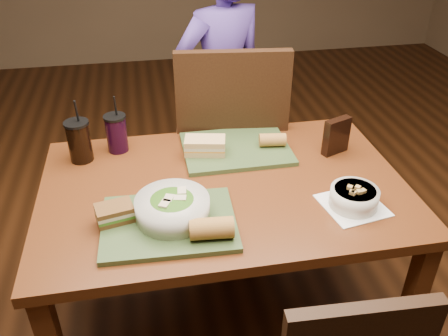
{
  "coord_description": "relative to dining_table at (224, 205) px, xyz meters",
  "views": [
    {
      "loc": [
        -0.25,
        -1.38,
        1.71
      ],
      "look_at": [
        0.0,
        0.0,
        0.82
      ],
      "focal_mm": 38.0,
      "sensor_mm": 36.0,
      "label": 1
    }
  ],
  "objects": [
    {
      "name": "dining_table",
      "position": [
        0.0,
        0.0,
        0.0
      ],
      "size": [
        1.3,
        0.85,
        0.75
      ],
      "color": "#562A11",
      "rests_on": "ground"
    },
    {
      "name": "chip_bag",
      "position": [
        0.47,
        0.14,
        0.16
      ],
      "size": [
        0.12,
        0.07,
        0.15
      ],
      "primitive_type": "cube",
      "rotation": [
        0.0,
        0.0,
        0.38
      ],
      "color": "black",
      "rests_on": "dining_table"
    },
    {
      "name": "baguette_far",
      "position": [
        0.24,
        0.21,
        0.13
      ],
      "size": [
        0.11,
        0.07,
        0.05
      ],
      "primitive_type": "cylinder",
      "rotation": [
        0.0,
        1.57,
        -0.13
      ],
      "color": "#AD7533",
      "rests_on": "tray_far"
    },
    {
      "name": "cup_cola",
      "position": [
        -0.51,
        0.27,
        0.17
      ],
      "size": [
        0.09,
        0.09,
        0.25
      ],
      "color": "black",
      "rests_on": "dining_table"
    },
    {
      "name": "diner",
      "position": [
        0.16,
        0.96,
        0.06
      ],
      "size": [
        0.61,
        0.5,
        1.43
      ],
      "primitive_type": "imported",
      "rotation": [
        0.0,
        0.0,
        3.49
      ],
      "color": "#473084",
      "rests_on": "ground"
    },
    {
      "name": "tray_near",
      "position": [
        -0.21,
        -0.2,
        0.1
      ],
      "size": [
        0.43,
        0.34,
        0.02
      ],
      "primitive_type": "cube",
      "rotation": [
        0.0,
        0.0,
        -0.04
      ],
      "color": "#364C27",
      "rests_on": "dining_table"
    },
    {
      "name": "sandwich_near",
      "position": [
        -0.38,
        -0.16,
        0.14
      ],
      "size": [
        0.13,
        0.1,
        0.05
      ],
      "color": "#593819",
      "rests_on": "tray_near"
    },
    {
      "name": "ground",
      "position": [
        0.0,
        0.0,
        -0.66
      ],
      "size": [
        6.0,
        6.0,
        0.0
      ],
      "primitive_type": "plane",
      "color": "#381C0B",
      "rests_on": "ground"
    },
    {
      "name": "sandwich_far",
      "position": [
        -0.04,
        0.21,
        0.14
      ],
      "size": [
        0.17,
        0.11,
        0.06
      ],
      "color": "tan",
      "rests_on": "tray_far"
    },
    {
      "name": "baguette_near",
      "position": [
        -0.09,
        -0.29,
        0.14
      ],
      "size": [
        0.14,
        0.08,
        0.07
      ],
      "primitive_type": "cylinder",
      "rotation": [
        0.0,
        1.57,
        -0.08
      ],
      "color": "#AD7533",
      "rests_on": "tray_near"
    },
    {
      "name": "cup_berry",
      "position": [
        -0.37,
        0.32,
        0.17
      ],
      "size": [
        0.09,
        0.09,
        0.24
      ],
      "color": "black",
      "rests_on": "dining_table"
    },
    {
      "name": "tray_far",
      "position": [
        0.09,
        0.23,
        0.1
      ],
      "size": [
        0.42,
        0.32,
        0.02
      ],
      "primitive_type": "cube",
      "rotation": [
        0.0,
        0.0,
        0.0
      ],
      "color": "#364C27",
      "rests_on": "dining_table"
    },
    {
      "name": "salad_bowl",
      "position": [
        -0.2,
        -0.18,
        0.15
      ],
      "size": [
        0.24,
        0.24,
        0.08
      ],
      "color": "silver",
      "rests_on": "tray_near"
    },
    {
      "name": "chair_far",
      "position": [
        0.11,
        0.52,
        -0.05
      ],
      "size": [
        0.53,
        0.53,
        1.1
      ],
      "color": "black",
      "rests_on": "ground"
    },
    {
      "name": "soup_bowl",
      "position": [
        0.4,
        -0.2,
        0.13
      ],
      "size": [
        0.23,
        0.23,
        0.08
      ],
      "color": "white",
      "rests_on": "dining_table"
    }
  ]
}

